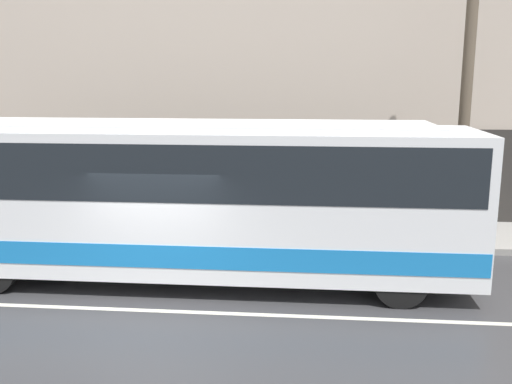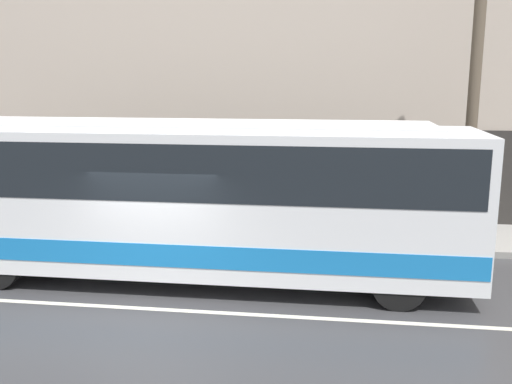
% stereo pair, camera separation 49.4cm
% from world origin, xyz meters
% --- Properties ---
extents(ground_plane, '(60.00, 60.00, 0.00)m').
position_xyz_m(ground_plane, '(0.00, 0.00, 0.00)').
color(ground_plane, '#38383A').
extents(sidewalk, '(60.00, 2.74, 0.16)m').
position_xyz_m(sidewalk, '(0.00, 5.37, 0.08)').
color(sidewalk, gray).
rests_on(sidewalk, ground_plane).
extents(building_facade, '(60.00, 0.35, 11.33)m').
position_xyz_m(building_facade, '(0.00, 6.89, 5.47)').
color(building_facade, '#B7A899').
rests_on(building_facade, ground_plane).
extents(lane_stripe, '(54.00, 0.14, 0.01)m').
position_xyz_m(lane_stripe, '(0.00, 0.00, 0.00)').
color(lane_stripe, beige).
rests_on(lane_stripe, ground_plane).
extents(transit_bus, '(12.03, 2.55, 3.35)m').
position_xyz_m(transit_bus, '(0.22, 1.73, 1.89)').
color(transit_bus, white).
rests_on(transit_bus, ground_plane).
extents(utility_pole_near, '(0.28, 0.28, 7.41)m').
position_xyz_m(utility_pole_near, '(6.63, 4.66, 3.87)').
color(utility_pole_near, brown).
rests_on(utility_pole_near, sidewalk).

